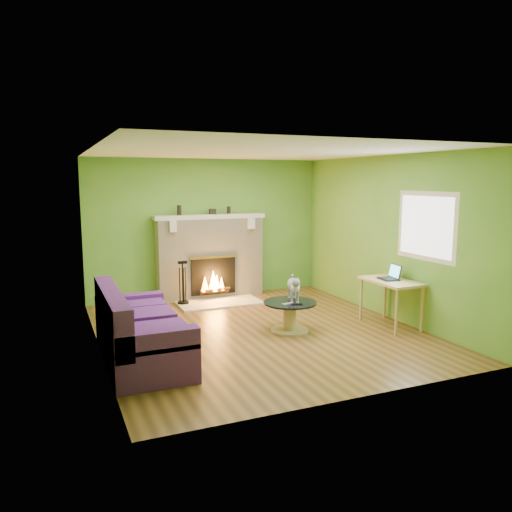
{
  "coord_description": "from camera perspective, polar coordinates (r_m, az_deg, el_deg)",
  "views": [
    {
      "loc": [
        -2.82,
        -6.54,
        2.21
      ],
      "look_at": [
        0.12,
        0.4,
        1.06
      ],
      "focal_mm": 35.0,
      "sensor_mm": 36.0,
      "label": 1
    }
  ],
  "objects": [
    {
      "name": "floor",
      "position": [
        7.46,
        0.33,
        -8.55
      ],
      "size": [
        5.0,
        5.0,
        0.0
      ],
      "primitive_type": "plane",
      "color": "#543718",
      "rests_on": "ground"
    },
    {
      "name": "ceiling",
      "position": [
        7.13,
        0.35,
        11.83
      ],
      "size": [
        5.0,
        5.0,
        0.0
      ],
      "primitive_type": "plane",
      "rotation": [
        3.14,
        0.0,
        0.0
      ],
      "color": "white",
      "rests_on": "wall_back"
    },
    {
      "name": "wall_back",
      "position": [
        9.51,
        -5.64,
        3.15
      ],
      "size": [
        5.0,
        0.0,
        5.0
      ],
      "primitive_type": "plane",
      "rotation": [
        1.57,
        0.0,
        0.0
      ],
      "color": "#4B8B2D",
      "rests_on": "floor"
    },
    {
      "name": "wall_front",
      "position": [
        5.01,
        11.72,
        -1.94
      ],
      "size": [
        5.0,
        0.0,
        5.0
      ],
      "primitive_type": "plane",
      "rotation": [
        -1.57,
        0.0,
        0.0
      ],
      "color": "#4B8B2D",
      "rests_on": "floor"
    },
    {
      "name": "wall_left",
      "position": [
        6.63,
        -17.83,
        0.39
      ],
      "size": [
        0.0,
        5.0,
        5.0
      ],
      "primitive_type": "plane",
      "rotation": [
        1.57,
        0.0,
        1.57
      ],
      "color": "#4B8B2D",
      "rests_on": "floor"
    },
    {
      "name": "wall_right",
      "position": [
        8.32,
        14.72,
        2.13
      ],
      "size": [
        0.0,
        5.0,
        5.0
      ],
      "primitive_type": "plane",
      "rotation": [
        1.57,
        0.0,
        -1.57
      ],
      "color": "#4B8B2D",
      "rests_on": "floor"
    },
    {
      "name": "window_frame",
      "position": [
        7.6,
        18.87,
        3.25
      ],
      "size": [
        0.0,
        1.2,
        1.2
      ],
      "primitive_type": "plane",
      "rotation": [
        1.57,
        0.0,
        -1.57
      ],
      "color": "silver",
      "rests_on": "wall_right"
    },
    {
      "name": "window_pane",
      "position": [
        7.6,
        18.83,
        3.25
      ],
      "size": [
        0.0,
        1.06,
        1.06
      ],
      "primitive_type": "plane",
      "rotation": [
        1.57,
        0.0,
        -1.57
      ],
      "color": "white",
      "rests_on": "wall_right"
    },
    {
      "name": "fireplace",
      "position": [
        9.4,
        -5.25,
        -0.15
      ],
      "size": [
        2.1,
        0.46,
        1.58
      ],
      "color": "beige",
      "rests_on": "floor"
    },
    {
      "name": "hearth",
      "position": [
        9.07,
        -4.19,
        -5.34
      ],
      "size": [
        1.5,
        0.75,
        0.03
      ],
      "primitive_type": "cube",
      "color": "beige",
      "rests_on": "floor"
    },
    {
      "name": "mantel",
      "position": [
        9.3,
        -5.28,
        4.52
      ],
      "size": [
        2.1,
        0.28,
        0.08
      ],
      "primitive_type": "cube",
      "color": "beige",
      "rests_on": "fireplace"
    },
    {
      "name": "sofa",
      "position": [
        6.37,
        -13.43,
        -8.52
      ],
      "size": [
        0.91,
        2.02,
        0.91
      ],
      "color": "#501B69",
      "rests_on": "floor"
    },
    {
      "name": "coffee_table",
      "position": [
        7.39,
        3.89,
        -6.66
      ],
      "size": [
        0.78,
        0.78,
        0.44
      ],
      "color": "tan",
      "rests_on": "floor"
    },
    {
      "name": "desk",
      "position": [
        7.83,
        15.19,
        -3.29
      ],
      "size": [
        0.56,
        0.96,
        0.71
      ],
      "color": "tan",
      "rests_on": "floor"
    },
    {
      "name": "cat",
      "position": [
        7.38,
        4.3,
        -3.61
      ],
      "size": [
        0.43,
        0.67,
        0.39
      ],
      "primitive_type": null,
      "rotation": [
        0.0,
        0.0,
        -0.33
      ],
      "color": "slate",
      "rests_on": "coffee_table"
    },
    {
      "name": "remote_silver",
      "position": [
        7.2,
        3.62,
        -5.46
      ],
      "size": [
        0.18,
        0.07,
        0.02
      ],
      "primitive_type": "cube",
      "rotation": [
        0.0,
        0.0,
        0.18
      ],
      "color": "#949497",
      "rests_on": "coffee_table"
    },
    {
      "name": "remote_black",
      "position": [
        7.2,
        4.69,
        -5.48
      ],
      "size": [
        0.17,
        0.09,
        0.02
      ],
      "primitive_type": "cube",
      "rotation": [
        0.0,
        0.0,
        -0.3
      ],
      "color": "black",
      "rests_on": "coffee_table"
    },
    {
      "name": "laptop",
      "position": [
        7.81,
        14.91,
        -1.79
      ],
      "size": [
        0.3,
        0.34,
        0.23
      ],
      "primitive_type": null,
      "rotation": [
        0.0,
        0.0,
        -0.12
      ],
      "color": "black",
      "rests_on": "desk"
    },
    {
      "name": "fire_tools",
      "position": [
        8.95,
        -8.35,
        -2.97
      ],
      "size": [
        0.21,
        0.21,
        0.77
      ],
      "primitive_type": null,
      "color": "black",
      "rests_on": "hearth"
    },
    {
      "name": "mantel_vase_left",
      "position": [
        9.16,
        -8.77,
        5.21
      ],
      "size": [
        0.08,
        0.08,
        0.18
      ],
      "primitive_type": "cylinder",
      "color": "black",
      "rests_on": "mantel"
    },
    {
      "name": "mantel_vase_right",
      "position": [
        9.44,
        -3.12,
        5.27
      ],
      "size": [
        0.07,
        0.07,
        0.14
      ],
      "primitive_type": "cylinder",
      "color": "black",
      "rests_on": "mantel"
    },
    {
      "name": "mantel_box",
      "position": [
        9.34,
        -4.99,
        5.09
      ],
      "size": [
        0.12,
        0.08,
        0.1
      ],
      "primitive_type": "cube",
      "color": "black",
      "rests_on": "mantel"
    }
  ]
}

